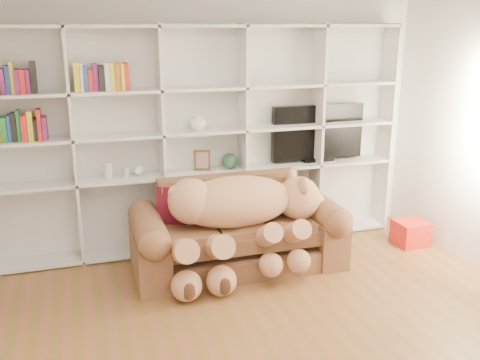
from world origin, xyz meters
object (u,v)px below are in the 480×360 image
object	(u,v)px
gift_box	(410,233)
tv	(317,133)
teddy_bear	(239,213)
sofa	(237,235)

from	to	relation	value
gift_box	tv	size ratio (longest dim) A/B	0.31
gift_box	tv	distance (m)	1.53
teddy_bear	tv	bearing A→B (deg)	28.96
sofa	gift_box	size ratio (longest dim) A/B	6.13
gift_box	sofa	bearing A→B (deg)	178.27
sofa	tv	bearing A→B (deg)	29.53
sofa	teddy_bear	distance (m)	0.35
sofa	tv	size ratio (longest dim) A/B	1.91
teddy_bear	tv	distance (m)	1.56
sofa	tv	distance (m)	1.58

